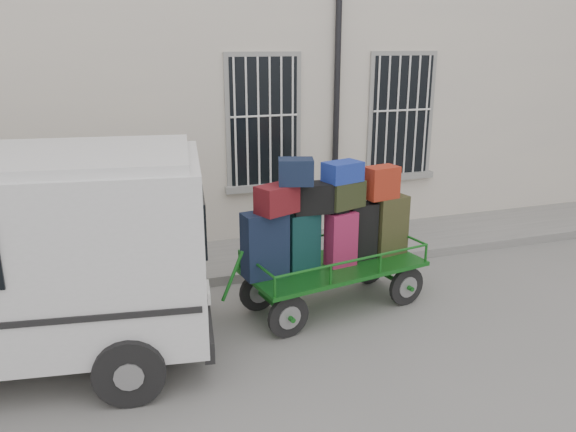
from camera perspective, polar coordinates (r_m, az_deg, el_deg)
The scene contains 4 objects.
ground at distance 8.02m, azimuth 6.53°, elevation -9.35°, with size 80.00×80.00×0.00m, color slate.
building at distance 12.38m, azimuth -4.05°, elevation 14.50°, with size 24.00×5.15×6.00m.
sidewalk at distance 9.86m, azimuth 1.17°, elevation -3.59°, with size 24.00×1.70×0.15m, color slate.
luggage_cart at distance 7.61m, azimuth 4.15°, elevation -1.79°, with size 2.97×1.54×2.19m.
Camera 1 is at (-3.12, -6.47, 3.57)m, focal length 35.00 mm.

